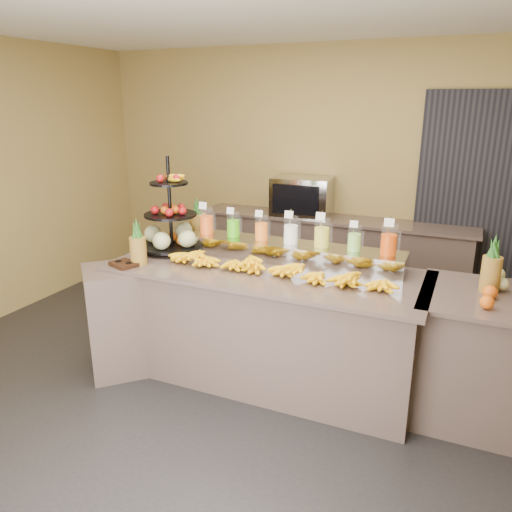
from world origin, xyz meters
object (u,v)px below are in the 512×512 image
Objects in this scene: banana_heap at (274,266)px; condiment_caddy at (124,264)px; pitcher_tray at (290,252)px; oven_warmer at (302,196)px; fruit_stand at (175,227)px.

condiment_caddy is at bearing -164.94° from banana_heap.
pitcher_tray reaches higher than condiment_caddy.
oven_warmer reaches higher than pitcher_tray.
fruit_stand is (-1.02, -0.13, 0.14)m from pitcher_tray.
oven_warmer is at bearing 105.79° from pitcher_tray.
oven_warmer is (-0.47, 1.67, 0.14)m from pitcher_tray.
fruit_stand is at bearing -172.61° from pitcher_tray.
oven_warmer reaches higher than banana_heap.
pitcher_tray is 1.01× the size of banana_heap.
condiment_caddy is 0.32× the size of oven_warmer.
banana_heap reaches higher than condiment_caddy.
oven_warmer is at bearing 73.49° from condiment_caddy.
banana_heap is 1.20m from condiment_caddy.
fruit_stand is at bearing 167.64° from banana_heap.
banana_heap is at bearing -18.72° from fruit_stand.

